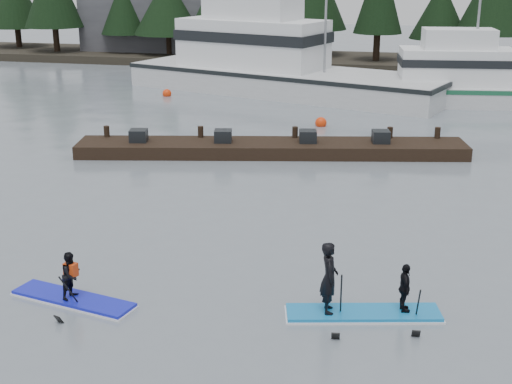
% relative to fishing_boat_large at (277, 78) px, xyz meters
% --- Properties ---
extents(ground, '(160.00, 160.00, 0.00)m').
position_rel_fishing_boat_large_xyz_m(ground, '(4.02, -29.09, -0.85)').
color(ground, slate).
rests_on(ground, ground).
extents(far_shore, '(70.00, 8.00, 0.60)m').
position_rel_fishing_boat_large_xyz_m(far_shore, '(4.02, 12.91, -0.55)').
color(far_shore, '#2D281E').
rests_on(far_shore, ground).
extents(treeline, '(60.00, 4.00, 8.00)m').
position_rel_fishing_boat_large_xyz_m(treeline, '(4.02, 12.91, -0.85)').
color(treeline, black).
rests_on(treeline, ground).
extents(waterfront_building, '(18.00, 6.00, 5.00)m').
position_rel_fishing_boat_large_xyz_m(waterfront_building, '(-9.98, 14.91, 1.65)').
color(waterfront_building, '#4C4C51').
rests_on(waterfront_building, ground).
extents(fishing_boat_large, '(20.49, 11.49, 10.92)m').
position_rel_fishing_boat_large_xyz_m(fishing_boat_large, '(0.00, 0.00, 0.00)').
color(fishing_boat_large, silver).
rests_on(fishing_boat_large, ground).
extents(fishing_boat_medium, '(14.15, 5.67, 8.29)m').
position_rel_fishing_boat_large_xyz_m(fishing_boat_medium, '(11.70, -1.10, -0.26)').
color(fishing_boat_medium, silver).
rests_on(fishing_boat_medium, ground).
extents(floating_dock, '(16.09, 5.41, 0.53)m').
position_rel_fishing_boat_large_xyz_m(floating_dock, '(2.73, -14.70, -0.58)').
color(floating_dock, black).
rests_on(floating_dock, ground).
extents(buoy_b, '(0.56, 0.56, 0.56)m').
position_rel_fishing_boat_large_xyz_m(buoy_b, '(3.98, -8.87, -0.85)').
color(buoy_b, red).
rests_on(buoy_b, ground).
extents(buoy_a, '(0.53, 0.53, 0.53)m').
position_rel_fishing_boat_large_xyz_m(buoy_a, '(-6.12, -2.83, -0.85)').
color(buoy_a, red).
rests_on(buoy_a, ground).
extents(paddleboard_solo, '(3.19, 1.39, 1.76)m').
position_rel_fishing_boat_large_xyz_m(paddleboard_solo, '(0.95, -28.92, -0.47)').
color(paddleboard_solo, '#141BC0').
rests_on(paddleboard_solo, ground).
extents(paddleboard_duo, '(3.55, 1.62, 2.29)m').
position_rel_fishing_boat_large_xyz_m(paddleboard_duo, '(7.54, -28.13, -0.27)').
color(paddleboard_duo, '#1376BA').
rests_on(paddleboard_duo, ground).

